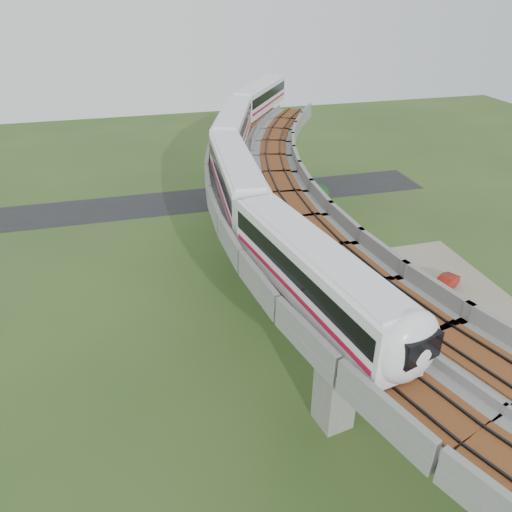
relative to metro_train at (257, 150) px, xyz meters
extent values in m
plane|color=#325020|center=(-1.41, -11.22, -12.31)|extent=(160.00, 160.00, 0.00)
cube|color=gray|center=(12.59, -13.22, -12.29)|extent=(18.00, 26.00, 0.04)
cube|color=#232326|center=(-1.41, 18.78, -12.29)|extent=(60.00, 8.00, 0.03)
cube|color=#99968E|center=(7.71, 20.57, -8.11)|extent=(2.86, 2.93, 8.40)
cube|color=#99968E|center=(7.71, 20.57, -3.31)|extent=(7.21, 5.74, 1.20)
cube|color=#99968E|center=(-0.50, -0.80, -8.11)|extent=(2.35, 2.51, 8.40)
cube|color=#99968E|center=(-0.50, -0.80, -3.31)|extent=(7.31, 3.58, 1.20)
cube|color=#99968E|center=(-0.50, -21.64, -8.11)|extent=(2.35, 2.51, 8.40)
cube|color=#99968E|center=(-0.50, -21.64, -3.31)|extent=(7.31, 3.58, 1.20)
cube|color=gray|center=(4.78, 15.32, -2.31)|extent=(16.42, 20.91, 0.80)
cube|color=gray|center=(0.92, 17.22, -1.41)|extent=(8.66, 17.08, 1.00)
cube|color=gray|center=(8.63, 13.41, -1.41)|extent=(8.66, 17.08, 1.00)
cube|color=brown|center=(2.80, 16.29, -1.85)|extent=(10.68, 18.08, 0.12)
cube|color=black|center=(2.80, 16.29, -1.73)|extent=(9.69, 17.59, 0.12)
cube|color=brown|center=(6.75, 14.34, -1.85)|extent=(10.68, 18.08, 0.12)
cube|color=black|center=(6.75, 14.34, -1.73)|extent=(9.69, 17.59, 0.12)
cube|color=gray|center=(-0.71, -2.09, -2.31)|extent=(11.77, 20.03, 0.80)
cube|color=gray|center=(-4.96, -1.44, -1.41)|extent=(3.22, 18.71, 1.00)
cube|color=gray|center=(3.54, -2.75, -1.41)|extent=(3.22, 18.71, 1.00)
cube|color=brown|center=(-2.89, -1.76, -1.85)|extent=(5.44, 19.05, 0.12)
cube|color=black|center=(-2.89, -1.76, -1.73)|extent=(4.35, 18.88, 0.12)
cube|color=brown|center=(1.46, -2.43, -1.85)|extent=(5.44, 19.05, 0.12)
cube|color=black|center=(1.46, -2.43, -1.73)|extent=(4.35, 18.88, 0.12)
cube|color=gray|center=(-0.71, -20.35, -2.31)|extent=(11.77, 20.03, 0.80)
cube|color=gray|center=(-4.96, -21.00, -1.41)|extent=(3.22, 18.71, 1.00)
cube|color=gray|center=(3.54, -19.69, -1.41)|extent=(3.22, 18.71, 1.00)
cube|color=brown|center=(-2.89, -20.68, -1.85)|extent=(5.44, 19.05, 0.12)
cube|color=black|center=(-2.89, -20.68, -1.73)|extent=(4.35, 18.88, 0.12)
cube|color=brown|center=(1.46, -20.01, -1.85)|extent=(5.44, 19.05, 0.12)
cube|color=black|center=(1.46, -20.01, -1.73)|extent=(4.35, 18.88, 0.12)
cube|color=white|center=(-2.68, -21.98, -0.07)|extent=(5.25, 15.24, 3.20)
cube|color=white|center=(-2.68, -21.98, 1.63)|extent=(4.59, 14.41, 0.22)
cube|color=black|center=(-2.68, -21.98, 0.38)|extent=(5.21, 14.66, 1.15)
cube|color=#B0112E|center=(-2.68, -21.98, -0.82)|extent=(5.21, 14.66, 0.30)
cube|color=black|center=(-2.68, -21.98, -1.53)|extent=(4.08, 12.89, 0.28)
cube|color=white|center=(-3.43, -6.44, -0.07)|extent=(3.85, 15.16, 3.20)
cube|color=white|center=(-3.43, -6.44, 1.63)|extent=(3.25, 14.37, 0.22)
cube|color=black|center=(-3.43, -6.44, 0.38)|extent=(3.86, 14.57, 1.15)
cube|color=#B0112E|center=(-3.43, -6.44, -0.82)|extent=(3.86, 14.57, 0.30)
cube|color=black|center=(-3.43, -6.44, -1.53)|extent=(2.88, 12.86, 0.28)
cube|color=white|center=(-0.30, 8.81, -0.07)|extent=(7.39, 15.07, 3.20)
cube|color=white|center=(-0.30, 8.81, 1.63)|extent=(6.63, 14.19, 0.22)
cube|color=black|center=(-0.30, 8.81, 0.38)|extent=(7.25, 14.52, 1.15)
cube|color=#B0112E|center=(-0.30, 8.81, -0.82)|extent=(7.25, 14.52, 0.30)
cube|color=black|center=(-0.30, 8.81, -1.53)|extent=(5.90, 12.68, 0.28)
cube|color=white|center=(6.51, 22.79, -0.07)|extent=(10.46, 14.03, 3.20)
cube|color=white|center=(6.51, 22.79, 1.63)|extent=(9.60, 13.11, 0.22)
cube|color=black|center=(6.51, 22.79, 0.38)|extent=(10.19, 13.57, 1.15)
cube|color=#B0112E|center=(6.51, 22.79, -0.82)|extent=(10.19, 13.57, 0.30)
cube|color=black|center=(6.51, 22.79, -1.53)|extent=(8.56, 11.71, 0.28)
ellipsoid|color=white|center=(-1.01, -29.04, 0.08)|extent=(3.71, 2.70, 3.64)
cylinder|color=#2D382D|center=(10.84, 8.07, -11.56)|extent=(0.08, 0.08, 1.50)
cube|color=#2D382D|center=(9.97, 5.76, -11.56)|extent=(1.69, 4.77, 1.40)
cylinder|color=#2D382D|center=(9.21, 3.41, -11.56)|extent=(0.08, 0.08, 1.50)
cube|color=#2D382D|center=(8.56, 1.02, -11.56)|extent=(1.23, 4.91, 1.40)
cylinder|color=#2D382D|center=(8.03, -1.39, -11.56)|extent=(0.08, 0.08, 1.50)
cube|color=#2D382D|center=(7.62, -3.83, -11.56)|extent=(0.75, 4.99, 1.40)
cylinder|color=#2D382D|center=(7.33, -6.29, -11.56)|extent=(0.08, 0.08, 1.50)
cube|color=#2D382D|center=(7.15, -8.75, -11.56)|extent=(0.27, 5.04, 1.40)
cylinder|color=#2D382D|center=(7.09, -11.22, -11.56)|extent=(0.08, 0.08, 1.50)
cube|color=#2D382D|center=(7.15, -13.69, -11.56)|extent=(0.27, 5.04, 1.40)
cylinder|color=#2D382D|center=(7.33, -16.16, -11.56)|extent=(0.08, 0.08, 1.50)
cube|color=#2D382D|center=(7.62, -18.61, -11.56)|extent=(0.75, 4.99, 1.40)
cylinder|color=#2D382D|center=(8.03, -21.05, -11.56)|extent=(0.08, 0.08, 1.50)
cube|color=#2D382D|center=(8.56, -23.46, -11.56)|extent=(1.23, 4.91, 1.40)
cylinder|color=#2D382D|center=(9.21, -25.85, -11.56)|extent=(0.08, 0.08, 1.50)
cylinder|color=#382314|center=(10.80, 11.04, -11.60)|extent=(0.18, 0.18, 1.42)
ellipsoid|color=#133B12|center=(10.80, 11.04, -9.94)|extent=(3.17, 3.17, 2.70)
cylinder|color=#382314|center=(7.54, 3.80, -11.55)|extent=(0.18, 0.18, 1.52)
ellipsoid|color=#133B12|center=(7.54, 3.80, -10.10)|extent=(2.29, 2.29, 1.94)
cylinder|color=#382314|center=(4.78, -5.53, -11.50)|extent=(0.18, 0.18, 1.62)
ellipsoid|color=#133B12|center=(4.78, -5.53, -9.93)|extent=(2.52, 2.52, 2.14)
cylinder|color=#382314|center=(5.80, -10.40, -11.66)|extent=(0.18, 0.18, 1.29)
ellipsoid|color=#133B12|center=(5.80, -10.40, -10.13)|extent=(2.96, 2.96, 2.51)
cylinder|color=#382314|center=(5.01, -19.86, -11.59)|extent=(0.18, 0.18, 1.43)
ellipsoid|color=#133B12|center=(5.01, -19.86, -10.29)|extent=(1.96, 1.96, 1.67)
cylinder|color=#382314|center=(7.14, -28.48, -11.72)|extent=(0.18, 0.18, 1.17)
ellipsoid|color=#133B12|center=(7.14, -28.48, -10.25)|extent=(2.96, 2.96, 2.52)
imported|color=silver|center=(10.11, -16.42, -11.60)|extent=(1.75, 3.98, 1.33)
imported|color=maroon|center=(16.14, -9.22, -11.63)|extent=(4.06, 3.15, 1.29)
imported|color=black|center=(11.84, -2.23, -11.72)|extent=(4.08, 3.03, 1.10)
camera|label=1|loc=(-11.59, -43.52, 13.89)|focal=35.00mm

